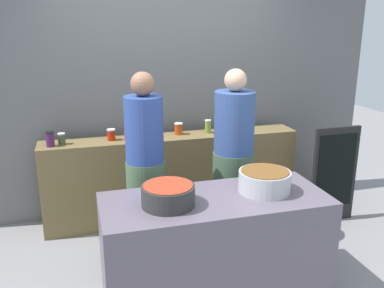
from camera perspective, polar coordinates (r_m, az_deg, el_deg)
name	(u,v)px	position (r m, az deg, el deg)	size (l,w,h in m)	color
ground	(203,271)	(3.77, 1.50, -16.99)	(12.00, 12.00, 0.00)	gray
storefront_wall	(165,76)	(4.59, -3.76, 9.18)	(4.80, 0.12, 3.00)	slate
display_shelf	(173,177)	(4.51, -2.58, -4.55)	(2.70, 0.36, 0.93)	brown
prep_table	(215,247)	(3.32, 3.13, -13.83)	(1.70, 0.70, 0.82)	#5F5664
preserve_jar_0	(50,139)	(4.20, -18.83, 0.67)	(0.08, 0.08, 0.15)	#461B4B
preserve_jar_1	(62,139)	(4.24, -17.38, 0.70)	(0.07, 0.07, 0.11)	#39472B
preserve_jar_2	(111,135)	(4.26, -10.97, 1.27)	(0.08, 0.08, 0.11)	#B3210C
preserve_jar_3	(128,134)	(4.22, -8.80, 1.32)	(0.07, 0.07, 0.13)	#913820
preserve_jar_4	(153,132)	(4.32, -5.29, 1.68)	(0.07, 0.07, 0.11)	olive
preserve_jar_5	(179,129)	(4.40, -1.84, 2.10)	(0.09, 0.09, 0.12)	#BC3C12
preserve_jar_6	(208,126)	(4.47, 2.18, 2.43)	(0.07, 0.07, 0.14)	olive
preserve_jar_7	(219,129)	(4.45, 3.73, 2.07)	(0.09, 0.09, 0.10)	gold
preserve_jar_8	(243,124)	(4.59, 6.96, 2.73)	(0.08, 0.08, 0.15)	#512151
cooking_pot_left	(168,195)	(2.98, -3.28, -7.00)	(0.38, 0.38, 0.15)	#2D2D2D
cooking_pot_center	(265,181)	(3.26, 9.87, -5.02)	(0.40, 0.40, 0.17)	#B7B7BC
cook_with_tongs	(146,178)	(3.66, -6.35, -4.62)	(0.34, 0.34, 1.69)	#4B6547
cook_in_cap	(233,169)	(3.90, 5.61, -3.39)	(0.38, 0.38, 1.68)	#435C46
chalkboard_sign	(334,174)	(4.65, 18.85, -3.96)	(0.51, 0.05, 1.04)	black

